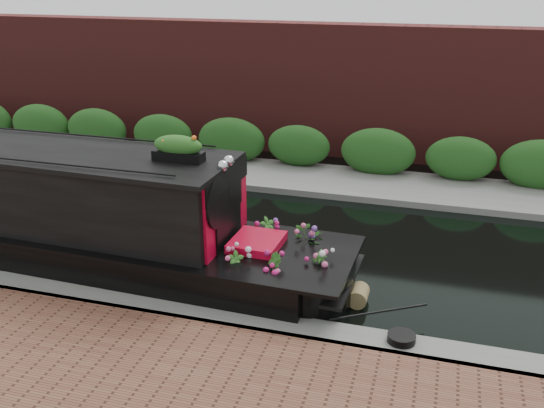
# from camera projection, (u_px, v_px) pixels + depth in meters

# --- Properties ---
(ground) EXTENTS (80.00, 80.00, 0.00)m
(ground) POSITION_uv_depth(u_px,v_px,m) (246.00, 241.00, 13.17)
(ground) COLOR black
(ground) RESTS_ON ground
(near_bank_coping) EXTENTS (40.00, 0.60, 0.50)m
(near_bank_coping) POSITION_uv_depth(u_px,v_px,m) (184.00, 321.00, 10.23)
(near_bank_coping) COLOR slate
(near_bank_coping) RESTS_ON ground
(far_bank_path) EXTENTS (40.00, 2.40, 0.34)m
(far_bank_path) POSITION_uv_depth(u_px,v_px,m) (294.00, 180.00, 16.92)
(far_bank_path) COLOR slate
(far_bank_path) RESTS_ON ground
(far_hedge) EXTENTS (40.00, 1.10, 2.80)m
(far_hedge) POSITION_uv_depth(u_px,v_px,m) (302.00, 171.00, 17.73)
(far_hedge) COLOR #1E4B19
(far_hedge) RESTS_ON ground
(far_brick_wall) EXTENTS (40.00, 1.00, 8.00)m
(far_brick_wall) POSITION_uv_depth(u_px,v_px,m) (318.00, 151.00, 19.60)
(far_brick_wall) COLOR #541E1C
(far_brick_wall) RESTS_ON ground
(narrowboat) EXTENTS (13.06, 2.68, 3.07)m
(narrowboat) POSITION_uv_depth(u_px,v_px,m) (20.00, 214.00, 12.24)
(narrowboat) COLOR black
(narrowboat) RESTS_ON ground
(rope_fender) EXTENTS (0.33, 0.45, 0.33)m
(rope_fender) POSITION_uv_depth(u_px,v_px,m) (359.00, 295.00, 10.69)
(rope_fender) COLOR olive
(rope_fender) RESTS_ON ground
(coiled_mooring_rope) EXTENTS (0.43, 0.43, 0.12)m
(coiled_mooring_rope) POSITION_uv_depth(u_px,v_px,m) (401.00, 338.00, 9.21)
(coiled_mooring_rope) COLOR black
(coiled_mooring_rope) RESTS_ON near_bank_coping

